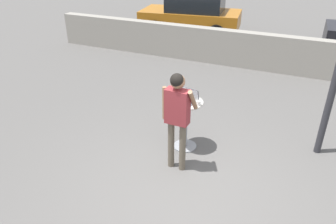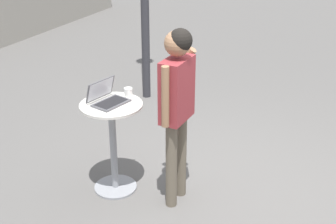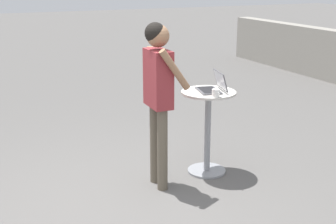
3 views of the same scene
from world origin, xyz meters
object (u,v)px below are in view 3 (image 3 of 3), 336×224
Objects in this scene: laptop at (213,87)px; cafe_table at (208,123)px; coffee_mug at (216,93)px; standing_person at (158,84)px.

cafe_table is at bearing -103.16° from laptop.
standing_person is at bearing -104.14° from coffee_mug.
cafe_table is 0.55× the size of standing_person.
coffee_mug is 0.63m from standing_person.
coffee_mug is 0.06× the size of standing_person.
laptop is at bearing 76.84° from cafe_table.
cafe_table is 2.43× the size of laptop.
laptop is 0.26m from coffee_mug.
standing_person is (0.09, -0.65, 0.53)m from cafe_table.
standing_person reaches higher than cafe_table.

